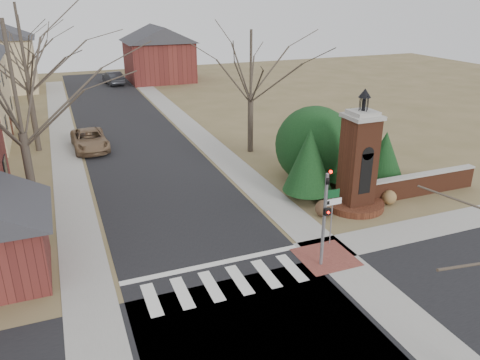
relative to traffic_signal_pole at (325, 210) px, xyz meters
name	(u,v)px	position (x,y,z in m)	size (l,w,h in m)	color
ground	(233,294)	(-4.30, -0.57, -2.59)	(120.00, 120.00, 0.00)	brown
main_street	(134,140)	(-4.30, 21.43, -2.58)	(8.00, 70.00, 0.01)	black
cross_street	(265,344)	(-4.30, -3.57, -2.58)	(120.00, 8.00, 0.01)	black
crosswalk_zone	(226,283)	(-4.30, 0.23, -2.58)	(8.00, 2.20, 0.02)	silver
stop_bar	(214,264)	(-4.30, 1.73, -2.58)	(8.00, 0.35, 0.02)	silver
sidewalk_right_main	(197,133)	(0.90, 21.43, -2.58)	(2.00, 60.00, 0.02)	gray
sidewalk_left	(65,147)	(-9.50, 21.43, -2.58)	(2.00, 60.00, 0.02)	gray
curb_apron	(326,257)	(0.50, 0.43, -2.57)	(2.40, 2.40, 0.02)	brown
traffic_signal_pole	(325,210)	(0.00, 0.00, 0.00)	(0.28, 0.41, 4.50)	slate
sign_post	(332,206)	(1.29, 1.41, -0.64)	(0.90, 0.07, 2.75)	slate
brick_gate_monument	(357,170)	(4.70, 4.42, -0.42)	(3.20, 3.20, 6.47)	brown
brick_garden_wall	(421,184)	(9.20, 4.43, -1.93)	(7.50, 0.50, 1.30)	brown
house_distant_right	(158,52)	(3.69, 47.42, 1.06)	(8.80, 8.80, 7.30)	maroon
evergreen_near	(309,160)	(2.90, 6.43, -0.29)	(2.80, 2.80, 4.10)	#473D33
evergreen_mid	(348,142)	(6.20, 7.63, 0.01)	(3.40, 3.40, 4.70)	#473D33
evergreen_far	(385,154)	(8.20, 6.63, -0.69)	(2.40, 2.40, 3.30)	#473D33
evergreen_mass	(314,142)	(4.70, 8.93, -0.19)	(4.80, 4.80, 4.80)	black
bare_tree_0	(11,70)	(-11.30, 8.43, 5.11)	(8.05, 8.05, 11.15)	#473D33
bare_tree_1	(20,38)	(-11.30, 21.43, 5.44)	(8.40, 8.40, 11.64)	#473D33
bare_tree_2	(21,38)	(-11.80, 34.43, 4.44)	(7.35, 7.35, 10.19)	#473D33
bare_tree_3	(251,58)	(3.20, 15.43, 4.10)	(7.00, 7.00, 9.70)	#473D33
pickup_truck	(90,140)	(-7.70, 20.27, -1.86)	(2.40, 5.21, 1.45)	#816346
distant_car	(113,78)	(-2.45, 46.81, -1.78)	(1.71, 4.91, 1.62)	#2B2D32
dry_shrub_left	(324,208)	(2.54, 4.03, -2.13)	(0.91, 0.91, 0.91)	#503724
dry_shrub_right	(389,197)	(6.70, 4.03, -2.19)	(0.80, 0.80, 0.80)	olive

